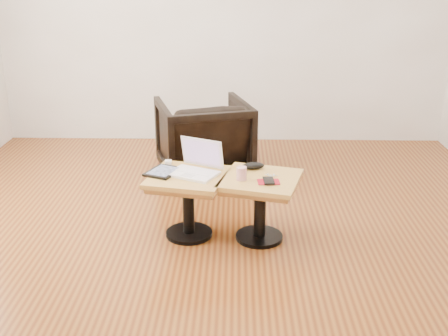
{
  "coord_description": "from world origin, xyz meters",
  "views": [
    {
      "loc": [
        0.14,
        -3.42,
        1.76
      ],
      "look_at": [
        0.06,
        0.03,
        0.49
      ],
      "focal_mm": 45.0,
      "sensor_mm": 36.0,
      "label": 1
    }
  ],
  "objects_px": {
    "side_table_right": "(260,193)",
    "armchair": "(204,139)",
    "side_table_left": "(188,190)",
    "laptop": "(196,167)",
    "striped_cup": "(241,173)"
  },
  "relations": [
    {
      "from": "side_table_right",
      "to": "striped_cup",
      "type": "relative_size",
      "value": 6.96
    },
    {
      "from": "side_table_left",
      "to": "armchair",
      "type": "xyz_separation_m",
      "value": [
        0.04,
        1.13,
        0.01
      ]
    },
    {
      "from": "laptop",
      "to": "side_table_right",
      "type": "bearing_deg",
      "value": 16.32
    },
    {
      "from": "side_table_right",
      "to": "armchair",
      "type": "bearing_deg",
      "value": 126.11
    },
    {
      "from": "side_table_left",
      "to": "side_table_right",
      "type": "distance_m",
      "value": 0.48
    },
    {
      "from": "side_table_right",
      "to": "striped_cup",
      "type": "height_order",
      "value": "striped_cup"
    },
    {
      "from": "laptop",
      "to": "armchair",
      "type": "height_order",
      "value": "armchair"
    },
    {
      "from": "side_table_left",
      "to": "striped_cup",
      "type": "xyz_separation_m",
      "value": [
        0.35,
        -0.08,
        0.15
      ]
    },
    {
      "from": "laptop",
      "to": "striped_cup",
      "type": "relative_size",
      "value": 4.54
    },
    {
      "from": "side_table_left",
      "to": "armchair",
      "type": "height_order",
      "value": "armchair"
    },
    {
      "from": "striped_cup",
      "to": "armchair",
      "type": "bearing_deg",
      "value": 104.66
    },
    {
      "from": "side_table_right",
      "to": "armchair",
      "type": "distance_m",
      "value": 1.24
    },
    {
      "from": "armchair",
      "to": "side_table_left",
      "type": "bearing_deg",
      "value": 71.75
    },
    {
      "from": "side_table_left",
      "to": "side_table_right",
      "type": "relative_size",
      "value": 0.96
    },
    {
      "from": "laptop",
      "to": "striped_cup",
      "type": "bearing_deg",
      "value": 5.51
    }
  ]
}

